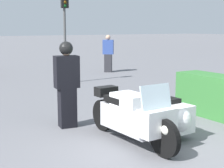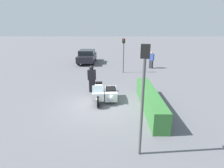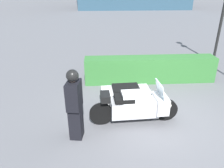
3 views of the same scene
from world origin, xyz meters
name	(u,v)px [view 1 (image 1 of 3)]	position (x,y,z in m)	size (l,w,h in m)	color
ground_plane	(162,151)	(0.00, 0.00, 0.00)	(160.00, 160.00, 0.00)	slate
police_motorcycle	(148,115)	(-0.66, 0.20, 0.46)	(2.41, 1.36, 1.15)	black
officer_rider	(67,82)	(-2.17, -0.72, 0.94)	(0.36, 0.52, 1.77)	black
traffic_light_far	(65,26)	(-7.37, 1.60, 2.08)	(0.23, 0.27, 3.13)	#4C4C4C
pedestrian_bystander	(108,54)	(-9.32, 4.61, 0.86)	(0.53, 0.56, 1.71)	#2D2D33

